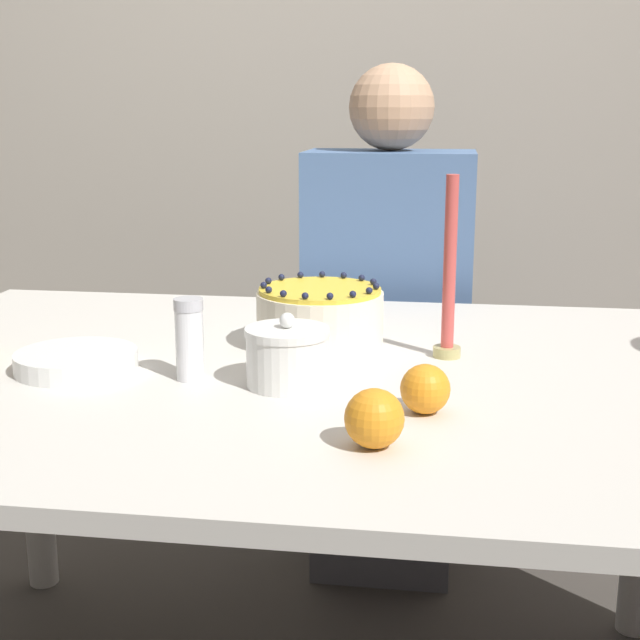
{
  "coord_description": "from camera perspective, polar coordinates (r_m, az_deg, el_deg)",
  "views": [
    {
      "loc": [
        0.27,
        -1.39,
        1.15
      ],
      "look_at": [
        0.04,
        0.14,
        0.78
      ],
      "focal_mm": 50.0,
      "sensor_mm": 36.0,
      "label": 1
    }
  ],
  "objects": [
    {
      "name": "orange_fruit_1",
      "position": [
        1.26,
        6.75,
        -4.41
      ],
      "size": [
        0.07,
        0.07,
        0.07
      ],
      "color": "orange",
      "rests_on": "dining_table"
    },
    {
      "name": "cake",
      "position": [
        1.59,
        0.0,
        0.14
      ],
      "size": [
        0.23,
        0.23,
        0.12
      ],
      "color": "#EFE5CC",
      "rests_on": "dining_table"
    },
    {
      "name": "orange_fruit_2",
      "position": [
        1.13,
        3.49,
        -6.31
      ],
      "size": [
        0.08,
        0.08,
        0.08
      ],
      "color": "orange",
      "rests_on": "dining_table"
    },
    {
      "name": "person_man_blue_shirt",
      "position": [
        2.23,
        4.31,
        -2.32
      ],
      "size": [
        0.4,
        0.34,
        1.25
      ],
      "rotation": [
        0.0,
        0.0,
        3.14
      ],
      "color": "#595960",
      "rests_on": "ground_plane"
    },
    {
      "name": "dining_table",
      "position": [
        1.5,
        -2.4,
        -6.55
      ],
      "size": [
        1.52,
        1.1,
        0.73
      ],
      "color": "beige",
      "rests_on": "ground_plane"
    },
    {
      "name": "plate_stack",
      "position": [
        1.52,
        -15.33,
        -2.54
      ],
      "size": [
        0.2,
        0.2,
        0.03
      ],
      "color": "white",
      "rests_on": "dining_table"
    },
    {
      "name": "candle",
      "position": [
        1.53,
        8.27,
        2.35
      ],
      "size": [
        0.05,
        0.05,
        0.31
      ],
      "color": "tan",
      "rests_on": "dining_table"
    },
    {
      "name": "sugar_shaker",
      "position": [
        1.41,
        -8.35,
        -1.21
      ],
      "size": [
        0.05,
        0.05,
        0.13
      ],
      "color": "white",
      "rests_on": "dining_table"
    },
    {
      "name": "sugar_bowl",
      "position": [
        1.38,
        -2.09,
        -2.34
      ],
      "size": [
        0.13,
        0.13,
        0.12
      ],
      "color": "white",
      "rests_on": "dining_table"
    },
    {
      "name": "wall_behind",
      "position": [
        2.8,
        3.04,
        16.57
      ],
      "size": [
        8.0,
        0.05,
        2.6
      ],
      "color": "#ADA393",
      "rests_on": "ground_plane"
    }
  ]
}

